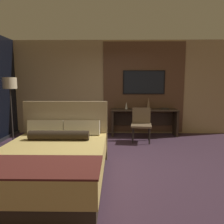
% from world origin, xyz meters
% --- Properties ---
extents(ground_plane, '(16.00, 16.00, 0.00)m').
position_xyz_m(ground_plane, '(0.00, 0.00, 0.00)').
color(ground_plane, '#3D2838').
extents(wall_back_tv_panel, '(7.20, 0.09, 2.80)m').
position_xyz_m(wall_back_tv_panel, '(0.13, 2.59, 1.40)').
color(wall_back_tv_panel, tan).
rests_on(wall_back_tv_panel, ground_plane).
extents(bed, '(1.67, 2.21, 1.19)m').
position_xyz_m(bed, '(-0.95, -0.75, 0.33)').
color(bed, '#33281E').
rests_on(bed, ground_plane).
extents(desk, '(1.92, 0.49, 0.78)m').
position_xyz_m(desk, '(0.90, 2.33, 0.53)').
color(desk, '#2D2319').
rests_on(desk, ground_plane).
extents(tv, '(1.24, 0.04, 0.70)m').
position_xyz_m(tv, '(0.90, 2.52, 1.56)').
color(tv, black).
extents(desk_chair, '(0.58, 0.58, 0.89)m').
position_xyz_m(desk_chair, '(0.74, 1.67, 0.53)').
color(desk_chair, brown).
rests_on(desk_chair, ground_plane).
extents(floor_lamp, '(0.34, 0.34, 1.69)m').
position_xyz_m(floor_lamp, '(-2.59, 1.38, 1.41)').
color(floor_lamp, '#282623').
rests_on(floor_lamp, ground_plane).
extents(vase_tall, '(0.12, 0.12, 0.34)m').
position_xyz_m(vase_tall, '(1.03, 2.39, 0.95)').
color(vase_tall, '#846647').
rests_on(vase_tall, desk).
extents(vase_short, '(0.07, 0.07, 0.21)m').
position_xyz_m(vase_short, '(0.37, 2.35, 0.89)').
color(vase_short, silver).
rests_on(vase_short, desk).
extents(book, '(0.24, 0.18, 0.03)m').
position_xyz_m(book, '(1.51, 2.36, 0.79)').
color(book, '#332D28').
rests_on(book, desk).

